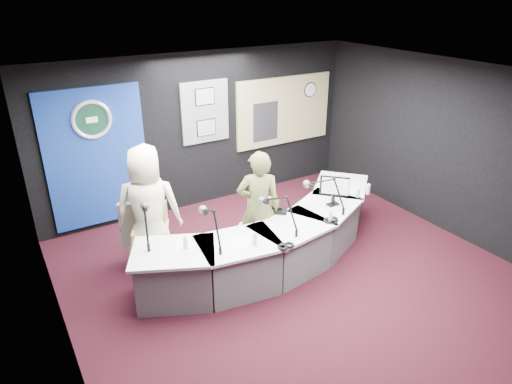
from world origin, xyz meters
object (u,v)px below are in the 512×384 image
armchair_right (259,230)px  person_woman (259,208)px  person_man (148,209)px  broadcast_desk (273,240)px  armchair_left (152,241)px

armchair_right → person_woman: size_ratio=0.58×
person_man → person_woman: (1.42, -0.65, -0.07)m
broadcast_desk → person_man: person_man is taller
armchair_right → person_woman: person_woman is taller
broadcast_desk → person_man: (-1.57, 0.83, 0.56)m
broadcast_desk → person_woman: bearing=127.9°
armchair_left → person_woman: bearing=-0.7°
armchair_right → person_man: (-1.42, 0.65, 0.44)m
armchair_left → person_man: size_ratio=0.45×
armchair_right → person_woman: bearing=-131.8°
broadcast_desk → person_man: size_ratio=2.40×
armchair_right → broadcast_desk: bearing=-3.9°
armchair_left → person_man: person_man is taller
person_man → person_woman: size_ratio=1.08×
broadcast_desk → armchair_left: 1.77m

